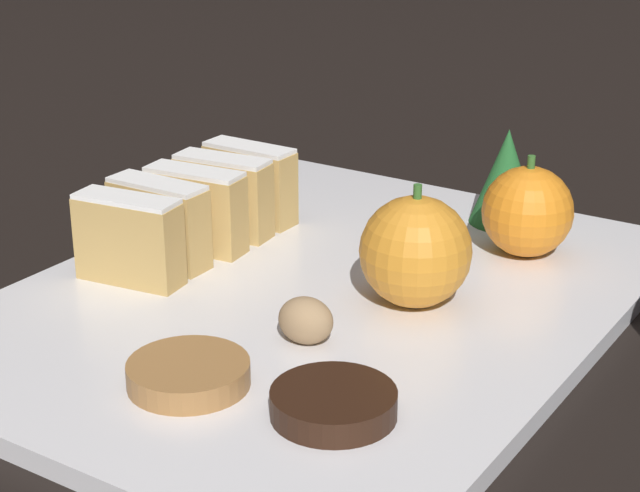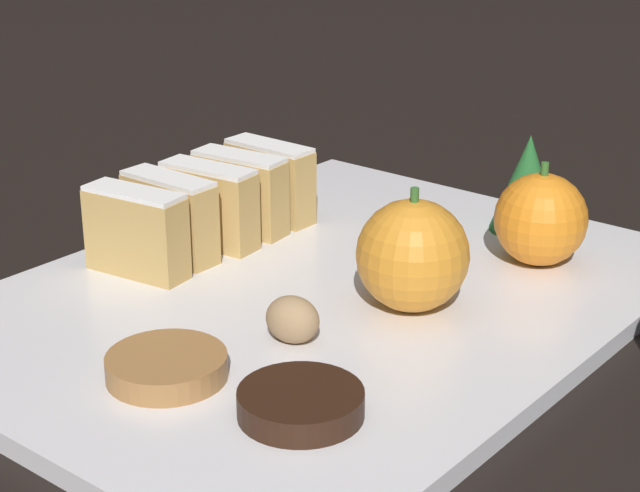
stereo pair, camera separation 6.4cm
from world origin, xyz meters
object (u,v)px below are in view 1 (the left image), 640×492
orange_far (528,211)px  orange_near (415,252)px  walnut (306,320)px  chocolate_cookie (334,403)px

orange_far → orange_near: bearing=-102.7°
orange_near → walnut: bearing=-108.4°
orange_near → orange_far: size_ratio=1.09×
orange_near → chocolate_cookie: 0.14m
orange_near → walnut: orange_near is taller
orange_far → walnut: 0.19m
chocolate_cookie → orange_far: bearing=91.1°
chocolate_cookie → walnut: bearing=133.2°
walnut → chocolate_cookie: 0.08m
walnut → orange_far: bearing=74.9°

